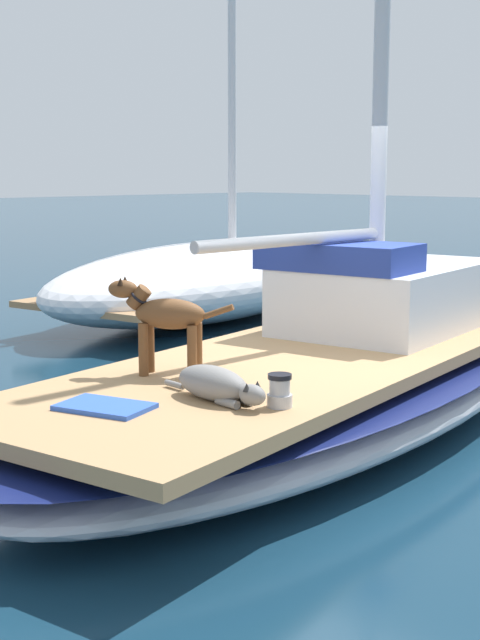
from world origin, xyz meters
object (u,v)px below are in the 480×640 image
Objects in this scene: dog_brown at (164,317)px; deck_towel at (105,407)px; moored_boat_port_side at (208,278)px; dog_grey at (216,384)px; sailboat_main at (325,386)px; deck_winch at (280,392)px.

deck_towel is at bearing -61.89° from dog_brown.
deck_towel is at bearing -47.52° from moored_boat_port_side.
sailboat_main is at bearing 109.00° from dog_grey.
sailboat_main is 0.99× the size of moored_boat_port_side.
deck_winch is 7.51m from moored_boat_port_side.
deck_towel is at bearing -118.12° from dog_grey.
deck_winch is (1.02, -1.67, 0.42)m from sailboat_main.
deck_towel is (0.47, -0.87, -0.41)m from dog_brown.
deck_towel is 0.07× the size of moored_boat_port_side.
dog_brown is 1.24m from deck_winch.
deck_winch is at bearing -39.27° from moored_boat_port_side.
deck_winch is at bearing 23.85° from dog_grey.
dog_grey is at bearing -16.89° from dog_brown.
deck_winch is 0.38× the size of deck_towel.
dog_grey reaches higher than sailboat_main.
sailboat_main is 13.51× the size of deck_towel.
sailboat_main is at bearing -32.78° from moored_boat_port_side.
moored_boat_port_side reaches higher than sailboat_main.
moored_boat_port_side is at bearing 147.22° from sailboat_main.
dog_brown is at bearing 176.60° from deck_winch.
deck_towel reaches higher than sailboat_main.
dog_brown reaches higher than deck_winch.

